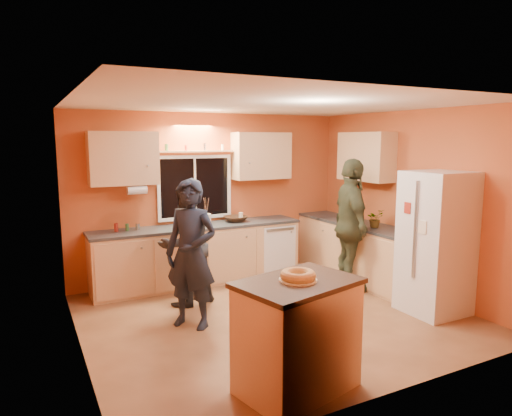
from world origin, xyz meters
TOP-DOWN VIEW (x-y plane):
  - ground at (0.00, 0.00)m, footprint 4.50×4.50m
  - room_shell at (0.12, 0.41)m, footprint 4.54×4.04m
  - back_counter at (0.01, 1.70)m, footprint 4.23×0.62m
  - right_counter at (1.95, 0.50)m, footprint 0.62×1.84m
  - refrigerator at (1.89, -0.80)m, footprint 0.72×0.70m
  - island at (-0.65, -1.57)m, footprint 1.16×0.92m
  - bundt_pastry at (-0.65, -1.57)m, footprint 0.31×0.31m
  - person_left at (-1.00, 0.18)m, footprint 0.74×0.75m
  - person_center at (-0.82, 0.92)m, footprint 0.93×0.81m
  - person_right at (1.50, 0.39)m, footprint 0.84×1.22m
  - mixing_bowl at (0.28, 1.73)m, footprint 0.37×0.37m
  - utensil_crock at (-0.23, 1.68)m, footprint 0.14×0.14m
  - potted_plant at (1.90, 0.34)m, footprint 0.25×0.22m
  - red_box at (1.97, 0.84)m, footprint 0.17×0.13m

SIDE VIEW (x-z plane):
  - ground at x=0.00m, z-range 0.00..0.00m
  - back_counter at x=0.01m, z-range 0.00..0.90m
  - right_counter at x=1.95m, z-range 0.00..0.90m
  - island at x=-0.65m, z-range 0.01..1.00m
  - person_center at x=-0.82m, z-range 0.00..1.63m
  - person_left at x=-1.00m, z-range 0.00..1.75m
  - refrigerator at x=1.89m, z-range 0.00..1.80m
  - red_box at x=1.97m, z-range 0.90..0.97m
  - mixing_bowl at x=0.28m, z-range 0.90..0.99m
  - person_right at x=1.50m, z-range 0.00..1.92m
  - utensil_crock at x=-0.23m, z-range 0.90..1.07m
  - potted_plant at x=1.90m, z-range 0.90..1.17m
  - bundt_pastry at x=-0.65m, z-range 0.99..1.08m
  - room_shell at x=0.12m, z-range 0.31..2.92m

